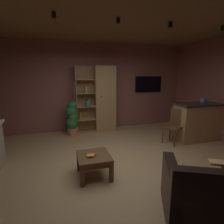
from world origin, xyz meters
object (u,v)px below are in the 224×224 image
object	(u,v)px
table_book_1	(91,155)
leather_couch	(223,198)
bookshelf_cabinet	(102,99)
dining_chair	(175,124)
kitchen_bar_counter	(201,121)
coffee_table	(94,160)
table_book_0	(93,154)
wall_mounted_tv	(148,84)
tissue_box	(204,100)
potted_floor_plant	(72,117)

from	to	relation	value
table_book_1	leather_couch	bearing A→B (deg)	-44.56
bookshelf_cabinet	dining_chair	distance (m)	2.35
kitchen_bar_counter	leather_couch	distance (m)	3.16
coffee_table	table_book_0	xyz separation A→B (m)	(-0.01, 0.03, 0.10)
table_book_0	leather_couch	bearing A→B (deg)	-47.59
kitchen_bar_counter	coffee_table	distance (m)	3.42
kitchen_bar_counter	wall_mounted_tv	bearing A→B (deg)	111.87
tissue_box	leather_couch	size ratio (longest dim) A/B	0.07
tissue_box	dining_chair	bearing A→B (deg)	-172.73
potted_floor_plant	wall_mounted_tv	size ratio (longest dim) A/B	1.07
tissue_box	wall_mounted_tv	world-z (taller)	wall_mounted_tv
wall_mounted_tv	bookshelf_cabinet	bearing A→B (deg)	-173.08
bookshelf_cabinet	table_book_0	xyz separation A→B (m)	(-0.79, -2.64, -0.62)
kitchen_bar_counter	leather_couch	xyz separation A→B (m)	(-1.89, -2.51, -0.21)
dining_chair	tissue_box	bearing A→B (deg)	7.27
coffee_table	table_book_0	distance (m)	0.10
bookshelf_cabinet	tissue_box	xyz separation A→B (m)	(2.58, -1.53, 0.07)
bookshelf_cabinet	tissue_box	size ratio (longest dim) A/B	17.36
potted_floor_plant	wall_mounted_tv	xyz separation A→B (m)	(2.73, 0.45, 0.93)
table_book_1	wall_mounted_tv	size ratio (longest dim) A/B	0.13
table_book_0	dining_chair	size ratio (longest dim) A/B	0.13
tissue_box	coffee_table	distance (m)	3.63
kitchen_bar_counter	leather_couch	world-z (taller)	kitchen_bar_counter
table_book_1	potted_floor_plant	size ratio (longest dim) A/B	0.12
table_book_0	dining_chair	distance (m)	2.58
coffee_table	table_book_1	xyz separation A→B (m)	(-0.07, -0.06, 0.12)
bookshelf_cabinet	leather_couch	distance (m)	4.24
table_book_0	potted_floor_plant	world-z (taller)	potted_floor_plant
dining_chair	potted_floor_plant	bearing A→B (deg)	151.33
table_book_0	potted_floor_plant	xyz separation A→B (m)	(-0.21, 2.41, 0.14)
table_book_0	bookshelf_cabinet	bearing A→B (deg)	73.40
wall_mounted_tv	dining_chair	bearing A→B (deg)	-94.29
kitchen_bar_counter	table_book_1	size ratio (longest dim) A/B	12.40
coffee_table	wall_mounted_tv	world-z (taller)	wall_mounted_tv
kitchen_bar_counter	leather_couch	bearing A→B (deg)	-126.98
kitchen_bar_counter	tissue_box	bearing A→B (deg)	43.78
coffee_table	table_book_1	distance (m)	0.15
table_book_1	wall_mounted_tv	distance (m)	4.06
kitchen_bar_counter	tissue_box	distance (m)	0.59
bookshelf_cabinet	table_book_0	size ratio (longest dim) A/B	17.61
leather_couch	dining_chair	bearing A→B (deg)	67.79
bookshelf_cabinet	potted_floor_plant	xyz separation A→B (m)	(-1.00, -0.24, -0.48)
table_book_1	potted_floor_plant	world-z (taller)	potted_floor_plant
table_book_0	kitchen_bar_counter	bearing A→B (deg)	17.32
wall_mounted_tv	kitchen_bar_counter	bearing A→B (deg)	-68.13
table_book_0	tissue_box	bearing A→B (deg)	18.35
potted_floor_plant	bookshelf_cabinet	bearing A→B (deg)	13.26
table_book_0	wall_mounted_tv	bearing A→B (deg)	48.53
kitchen_bar_counter	coffee_table	xyz separation A→B (m)	(-3.25, -1.05, -0.21)
kitchen_bar_counter	table_book_0	bearing A→B (deg)	-162.68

